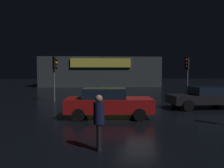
{
  "coord_description": "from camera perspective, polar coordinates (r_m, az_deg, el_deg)",
  "views": [
    {
      "loc": [
        -2.44,
        -13.97,
        2.48
      ],
      "look_at": [
        -1.11,
        4.53,
        1.43
      ],
      "focal_mm": 36.63,
      "sensor_mm": 36.0,
      "label": 1
    }
  ],
  "objects": [
    {
      "name": "car_near",
      "position": [
        12.14,
        -1.03,
        -4.64
      ],
      "size": [
        4.66,
        2.14,
        1.58
      ],
      "color": "#A51414",
      "rests_on": "ground"
    },
    {
      "name": "traffic_signal_cross_left",
      "position": [
        20.93,
        18.21,
        3.72
      ],
      "size": [
        0.42,
        0.42,
        3.62
      ],
      "color": "#595B60",
      "rests_on": "ground"
    },
    {
      "name": "store_building",
      "position": [
        38.67,
        -2.97,
        3.06
      ],
      "size": [
        19.05,
        7.78,
        4.71
      ],
      "color": "#33383D",
      "rests_on": "ground"
    },
    {
      "name": "ground_plane",
      "position": [
        14.4,
        5.75,
        -6.69
      ],
      "size": [
        120.0,
        120.0,
        0.0
      ],
      "primitive_type": "plane",
      "color": "black"
    },
    {
      "name": "traffic_signal_opposite",
      "position": [
        19.08,
        -14.1,
        3.41
      ],
      "size": [
        0.43,
        0.41,
        3.65
      ],
      "color": "#595B60",
      "rests_on": "ground"
    },
    {
      "name": "bollard_kerb_a",
      "position": [
        20.4,
        -2.52,
        -2.16
      ],
      "size": [
        0.1,
        0.1,
        1.12
      ],
      "primitive_type": "cylinder",
      "color": "#595B60",
      "rests_on": "ground"
    },
    {
      "name": "car_far",
      "position": [
        16.39,
        22.06,
        -3.01
      ],
      "size": [
        4.7,
        2.32,
        1.45
      ],
      "color": "black",
      "rests_on": "ground"
    },
    {
      "name": "pedestrian",
      "position": [
        7.14,
        -3.28,
        -8.52
      ],
      "size": [
        0.37,
        0.37,
        1.75
      ],
      "color": "black",
      "rests_on": "ground"
    }
  ]
}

